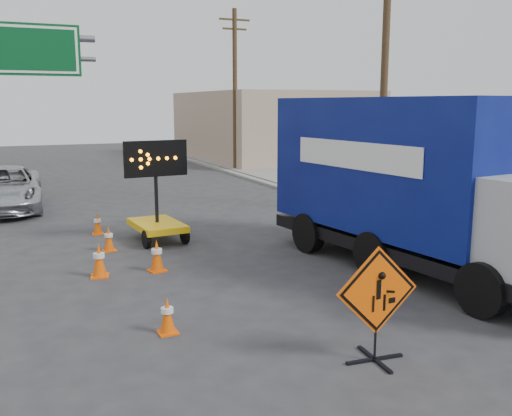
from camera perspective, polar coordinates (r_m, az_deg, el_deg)
ground at (r=8.71m, az=7.58°, el=-15.78°), size 100.00×100.00×0.00m
curb_right at (r=24.72m, az=3.91°, el=1.62°), size 0.40×60.00×0.12m
sidewalk_right at (r=25.85m, az=8.44°, el=1.96°), size 4.00×60.00×0.15m
building_right_far at (r=40.48m, az=1.41°, el=8.25°), size 10.00×14.00×4.60m
utility_pole_near at (r=20.61m, az=12.70°, el=12.55°), size 1.80×0.26×9.00m
utility_pole_far at (r=32.97m, az=-2.12°, el=11.90°), size 1.80×0.26×9.00m
construction_sign at (r=8.75m, az=11.98°, el=-9.13°), size 1.34×0.95×1.78m
arrow_board at (r=16.28m, az=-9.87°, el=-1.05°), size 1.79×2.08×2.83m
pickup_truck at (r=22.57m, az=-23.98°, el=1.77°), size 2.86×5.79×1.58m
box_truck at (r=13.59m, az=15.67°, el=1.43°), size 3.47×8.61×3.97m
cone_a at (r=9.87m, az=-8.86°, el=-10.53°), size 0.33×0.33×0.65m
cone_b at (r=13.24m, az=-15.42°, el=-5.03°), size 0.46×0.46×0.78m
cone_c at (r=13.38m, az=-9.89°, el=-4.69°), size 0.45×0.45×0.76m
cone_d at (r=15.48m, az=-14.51°, el=-2.98°), size 0.39×0.39×0.66m
cone_e at (r=17.53m, az=-15.57°, el=-1.50°), size 0.36×0.36×0.65m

